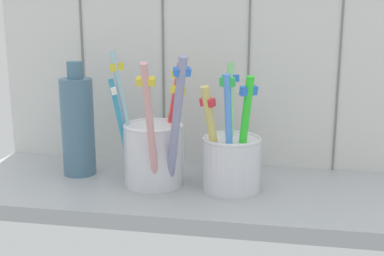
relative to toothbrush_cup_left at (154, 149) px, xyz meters
The scene contains 5 objects.
counter_slab 7.88cm from the toothbrush_cup_left, ahead, with size 64.00×22.00×2.00cm, color #9EA3A8.
tile_wall_back 20.39cm from the toothbrush_cup_left, 67.32° to the left, with size 64.00×2.20×45.00cm.
toothbrush_cup_left is the anchor object (origin of this frame).
toothbrush_cup_right 10.34cm from the toothbrush_cup_left, ahead, with size 7.76×7.97×16.49cm.
ceramic_vase 12.30cm from the toothbrush_cup_left, 167.29° to the left, with size 4.61×4.61×16.16cm.
Camera 1 is at (11.59, -63.46, 25.11)cm, focal length 47.45 mm.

